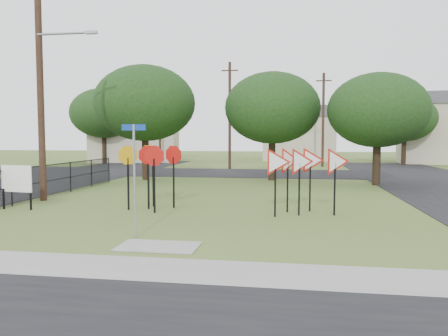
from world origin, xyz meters
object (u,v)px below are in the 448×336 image
(street_name_sign, at_px, (134,173))
(info_board, at_px, (16,180))
(stop_sign_cluster, at_px, (151,161))
(yield_sign_cluster, at_px, (302,164))

(street_name_sign, xyz_separation_m, info_board, (-6.03, 3.71, -0.65))
(stop_sign_cluster, bearing_deg, street_name_sign, -76.73)
(street_name_sign, bearing_deg, yield_sign_cluster, 44.19)
(yield_sign_cluster, xyz_separation_m, info_board, (-10.55, -0.68, -0.67))
(street_name_sign, relative_size, yield_sign_cluster, 1.00)
(yield_sign_cluster, bearing_deg, street_name_sign, -135.81)
(street_name_sign, distance_m, info_board, 7.11)
(info_board, bearing_deg, street_name_sign, -31.61)
(info_board, bearing_deg, yield_sign_cluster, 3.71)
(stop_sign_cluster, bearing_deg, info_board, -167.95)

